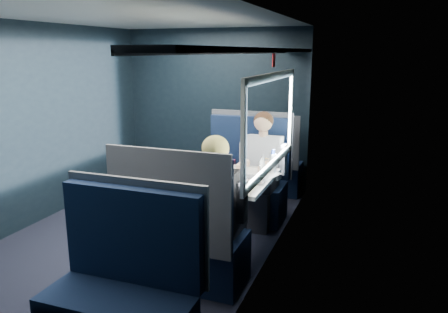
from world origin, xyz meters
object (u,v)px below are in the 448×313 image
(laptop, at_px, (257,174))
(bottle_small, at_px, (273,162))
(table, at_px, (236,185))
(woman, at_px, (218,202))
(seat_bay_near, at_px, (243,182))
(man, at_px, (261,164))
(seat_bay_far, at_px, (183,240))
(seat_row_back, at_px, (123,297))
(cup, at_px, (271,169))
(seat_row_front, at_px, (264,165))

(laptop, height_order, bottle_small, bottle_small)
(table, bearing_deg, woman, -84.55)
(seat_bay_near, height_order, man, man)
(seat_bay_near, distance_m, seat_bay_far, 1.74)
(laptop, relative_size, bottle_small, 1.40)
(seat_row_back, bearing_deg, seat_bay_near, 90.34)
(table, relative_size, laptop, 2.94)
(bottle_small, bearing_deg, cup, -118.80)
(seat_row_front, bearing_deg, cup, -72.74)
(table, distance_m, seat_row_front, 1.82)
(seat_bay_far, bearing_deg, cup, 68.63)
(seat_bay_far, distance_m, laptop, 1.02)
(man, height_order, woman, same)
(bottle_small, bearing_deg, seat_bay_far, -111.49)
(table, xyz_separation_m, seat_bay_far, (-0.18, -0.87, -0.25))
(seat_bay_near, xyz_separation_m, man, (0.27, -0.17, 0.29))
(woman, bearing_deg, seat_bay_far, -146.18)
(seat_row_front, relative_size, woman, 0.88)
(seat_bay_far, bearing_deg, table, 78.22)
(seat_row_front, bearing_deg, man, -77.17)
(table, height_order, seat_row_back, seat_row_back)
(laptop, bearing_deg, table, 174.41)
(table, distance_m, seat_bay_far, 0.93)
(seat_bay_far, xyz_separation_m, man, (0.25, 1.57, 0.30))
(bottle_small, xyz_separation_m, cup, (-0.01, -0.02, -0.07))
(seat_bay_far, relative_size, cup, 14.87)
(man, height_order, bottle_small, man)
(bottle_small, bearing_deg, seat_bay_near, 132.09)
(cup, bearing_deg, woman, -101.84)
(seat_bay_far, bearing_deg, woman, 33.82)
(woman, distance_m, bottle_small, 1.06)
(bottle_small, bearing_deg, man, 120.76)
(man, xyz_separation_m, cup, (0.21, -0.39, 0.06))
(seat_bay_far, height_order, laptop, seat_bay_far)
(seat_row_front, distance_m, seat_row_back, 3.59)
(seat_row_front, bearing_deg, seat_bay_far, -90.00)
(seat_row_front, distance_m, cup, 1.60)
(seat_row_back, relative_size, laptop, 3.41)
(seat_row_back, distance_m, cup, 2.19)
(table, distance_m, man, 0.70)
(seat_row_front, bearing_deg, bottle_small, -72.20)
(woman, bearing_deg, cup, 78.16)
(seat_row_front, distance_m, bottle_small, 1.61)
(seat_row_front, bearing_deg, woman, -84.30)
(bottle_small, bearing_deg, seat_row_front, 107.80)
(seat_bay_far, xyz_separation_m, woman, (0.25, 0.17, 0.31))
(seat_bay_near, distance_m, cup, 0.82)
(seat_bay_near, xyz_separation_m, seat_row_front, (0.02, 0.93, -0.01))
(seat_row_back, distance_m, woman, 1.16)
(woman, xyz_separation_m, laptop, (0.15, 0.69, 0.08))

